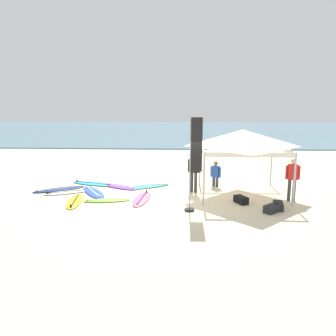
# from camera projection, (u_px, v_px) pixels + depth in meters

# --- Properties ---
(ground_plane) EXTENTS (80.00, 80.00, 0.00)m
(ground_plane) POSITION_uv_depth(u_px,v_px,m) (176.00, 203.00, 13.04)
(ground_plane) COLOR beige
(sea) EXTENTS (80.00, 36.00, 0.10)m
(sea) POSITION_uv_depth(u_px,v_px,m) (182.00, 130.00, 44.92)
(sea) COLOR #568499
(sea) RESTS_ON ground
(canopy_tent) EXTENTS (3.45, 3.45, 2.75)m
(canopy_tent) POSITION_uv_depth(u_px,v_px,m) (243.00, 138.00, 13.81)
(canopy_tent) COLOR #B7B7BC
(canopy_tent) RESTS_ON ground
(surfboard_navy) EXTENTS (2.23, 1.71, 0.19)m
(surfboard_navy) POSITION_uv_depth(u_px,v_px,m) (59.00, 189.00, 14.95)
(surfboard_navy) COLOR navy
(surfboard_navy) RESTS_ON ground
(surfboard_blue) EXTENTS (1.70, 2.24, 0.19)m
(surfboard_blue) POSITION_uv_depth(u_px,v_px,m) (93.00, 192.00, 14.44)
(surfboard_blue) COLOR blue
(surfboard_blue) RESTS_ON ground
(surfboard_yellow) EXTENTS (0.82, 2.08, 0.19)m
(surfboard_yellow) POSITION_uv_depth(u_px,v_px,m) (75.00, 201.00, 13.13)
(surfboard_yellow) COLOR yellow
(surfboard_yellow) RESTS_ON ground
(surfboard_teal) EXTENTS (2.23, 1.56, 0.19)m
(surfboard_teal) POSITION_uv_depth(u_px,v_px,m) (147.00, 186.00, 15.44)
(surfboard_teal) COLOR #19847F
(surfboard_teal) RESTS_ON ground
(surfboard_lime) EXTENTS (1.88, 0.80, 0.19)m
(surfboard_lime) POSITION_uv_depth(u_px,v_px,m) (106.00, 200.00, 13.27)
(surfboard_lime) COLOR #7AD12D
(surfboard_lime) RESTS_ON ground
(surfboard_cyan) EXTENTS (2.35, 1.30, 0.19)m
(surfboard_cyan) POSITION_uv_depth(u_px,v_px,m) (93.00, 184.00, 15.95)
(surfboard_cyan) COLOR #23B2CC
(surfboard_cyan) RESTS_ON ground
(surfboard_white) EXTENTS (1.91, 1.27, 0.19)m
(surfboard_white) POSITION_uv_depth(u_px,v_px,m) (66.00, 192.00, 14.42)
(surfboard_white) COLOR white
(surfboard_white) RESTS_ON ground
(surfboard_pink) EXTENTS (0.79, 2.20, 0.19)m
(surfboard_pink) POSITION_uv_depth(u_px,v_px,m) (142.00, 199.00, 13.49)
(surfboard_pink) COLOR pink
(surfboard_pink) RESTS_ON ground
(surfboard_purple) EXTENTS (2.12, 1.59, 0.19)m
(surfboard_purple) POSITION_uv_depth(u_px,v_px,m) (118.00, 186.00, 15.44)
(surfboard_purple) COLOR purple
(surfboard_purple) RESTS_ON ground
(person_black) EXTENTS (0.52, 0.34, 1.71)m
(person_black) POSITION_uv_depth(u_px,v_px,m) (194.00, 170.00, 14.40)
(person_black) COLOR #2D2D33
(person_black) RESTS_ON ground
(person_red) EXTENTS (0.54, 0.27, 1.71)m
(person_red) POSITION_uv_depth(u_px,v_px,m) (293.00, 177.00, 13.11)
(person_red) COLOR #383842
(person_red) RESTS_ON ground
(person_blue) EXTENTS (0.46, 0.39, 1.20)m
(person_blue) POSITION_uv_depth(u_px,v_px,m) (216.00, 173.00, 15.44)
(person_blue) COLOR #383842
(person_blue) RESTS_ON ground
(banner_flag) EXTENTS (0.60, 0.36, 3.40)m
(banner_flag) POSITION_uv_depth(u_px,v_px,m) (193.00, 168.00, 11.80)
(banner_flag) COLOR #99999E
(banner_flag) RESTS_ON ground
(gear_bag_near_tent) EXTENTS (0.41, 0.64, 0.28)m
(gear_bag_near_tent) POSITION_uv_depth(u_px,v_px,m) (278.00, 206.00, 12.24)
(gear_bag_near_tent) COLOR #232328
(gear_bag_near_tent) RESTS_ON ground
(gear_bag_by_pole) EXTENTS (0.55, 0.68, 0.28)m
(gear_bag_by_pole) POSITION_uv_depth(u_px,v_px,m) (241.00, 200.00, 12.98)
(gear_bag_by_pole) COLOR black
(gear_bag_by_pole) RESTS_ON ground
(gear_bag_on_sand) EXTENTS (0.66, 0.64, 0.28)m
(gear_bag_on_sand) POSITION_uv_depth(u_px,v_px,m) (272.00, 209.00, 11.90)
(gear_bag_on_sand) COLOR #232328
(gear_bag_on_sand) RESTS_ON ground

